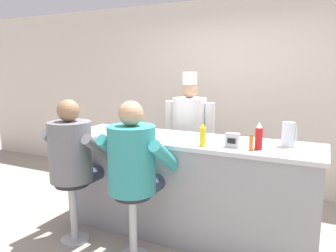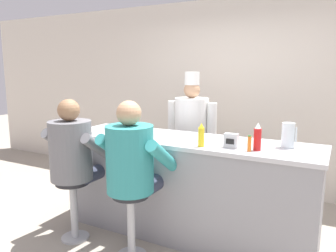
% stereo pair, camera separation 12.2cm
% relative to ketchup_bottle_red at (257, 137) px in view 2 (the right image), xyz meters
% --- Properties ---
extents(ground_plane, '(20.00, 20.00, 0.00)m').
position_rel_ketchup_bottle_red_xyz_m(ground_plane, '(-0.75, -0.21, -1.15)').
color(ground_plane, '#9E9384').
extents(wall_back, '(10.00, 0.06, 2.70)m').
position_rel_ketchup_bottle_red_xyz_m(wall_back, '(-0.75, 1.78, 0.20)').
color(wall_back, beige).
rests_on(wall_back, ground_plane).
extents(diner_counter, '(2.64, 0.73, 1.03)m').
position_rel_ketchup_bottle_red_xyz_m(diner_counter, '(-0.75, 0.15, -0.63)').
color(diner_counter, gray).
rests_on(diner_counter, ground_plane).
extents(ketchup_bottle_red, '(0.07, 0.07, 0.25)m').
position_rel_ketchup_bottle_red_xyz_m(ketchup_bottle_red, '(0.00, 0.00, 0.00)').
color(ketchup_bottle_red, red).
rests_on(ketchup_bottle_red, diner_counter).
extents(mustard_bottle_yellow, '(0.06, 0.06, 0.22)m').
position_rel_ketchup_bottle_red_xyz_m(mustard_bottle_yellow, '(-0.48, -0.10, -0.01)').
color(mustard_bottle_yellow, yellow).
rests_on(mustard_bottle_yellow, diner_counter).
extents(hot_sauce_bottle_orange, '(0.03, 0.03, 0.14)m').
position_rel_ketchup_bottle_red_xyz_m(hot_sauce_bottle_orange, '(-0.05, -0.07, -0.05)').
color(hot_sauce_bottle_orange, orange).
rests_on(hot_sauce_bottle_orange, diner_counter).
extents(water_pitcher_clear, '(0.13, 0.11, 0.23)m').
position_rel_ketchup_bottle_red_xyz_m(water_pitcher_clear, '(0.22, 0.23, -0.00)').
color(water_pitcher_clear, silver).
rests_on(water_pitcher_clear, diner_counter).
extents(breakfast_plate, '(0.25, 0.25, 0.05)m').
position_rel_ketchup_bottle_red_xyz_m(breakfast_plate, '(-1.88, -0.07, -0.10)').
color(breakfast_plate, white).
rests_on(breakfast_plate, diner_counter).
extents(cereal_bowl, '(0.15, 0.15, 0.05)m').
position_rel_ketchup_bottle_red_xyz_m(cereal_bowl, '(-1.06, -0.12, -0.09)').
color(cereal_bowl, white).
rests_on(cereal_bowl, diner_counter).
extents(coffee_mug_white, '(0.13, 0.08, 0.09)m').
position_rel_ketchup_bottle_red_xyz_m(coffee_mug_white, '(-1.15, 0.02, -0.07)').
color(coffee_mug_white, white).
rests_on(coffee_mug_white, diner_counter).
extents(napkin_dispenser_chrome, '(0.12, 0.07, 0.13)m').
position_rel_ketchup_bottle_red_xyz_m(napkin_dispenser_chrome, '(-0.23, -0.02, -0.05)').
color(napkin_dispenser_chrome, silver).
rests_on(napkin_dispenser_chrome, diner_counter).
extents(diner_seated_grey, '(0.63, 0.62, 1.44)m').
position_rel_ketchup_bottle_red_xyz_m(diner_seated_grey, '(-1.71, -0.45, -0.25)').
color(diner_seated_grey, '#B2B5BA').
rests_on(diner_seated_grey, ground_plane).
extents(diner_seated_teal, '(0.65, 0.64, 1.46)m').
position_rel_ketchup_bottle_red_xyz_m(diner_seated_teal, '(-1.00, -0.45, -0.25)').
color(diner_seated_teal, '#B2B5BA').
rests_on(diner_seated_teal, ground_plane).
extents(cook_in_whites_near, '(0.66, 0.42, 1.70)m').
position_rel_ketchup_bottle_red_xyz_m(cook_in_whites_near, '(-1.04, 0.93, -0.21)').
color(cook_in_whites_near, '#232328').
rests_on(cook_in_whites_near, ground_plane).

